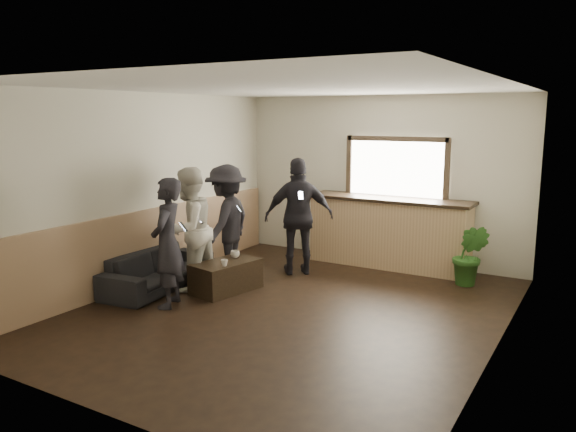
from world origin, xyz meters
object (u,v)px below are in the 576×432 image
Objects in this scene: cup_b at (224,263)px; person_b at (189,229)px; person_d at (299,217)px; person_a at (168,243)px; sofa at (158,269)px; person_c at (227,222)px; bar_counter at (389,228)px; cup_a at (235,254)px; potted_plant at (470,255)px; coffee_table at (226,276)px.

cup_b is 0.74m from person_b.
person_a is at bearing 36.06° from person_d.
person_d reaches higher than sofa.
person_d is at bearing 123.07° from person_c.
bar_counter is 2.69m from cup_a.
person_c is at bearing 124.14° from cup_b.
sofa is at bearing -146.51° from cup_a.
potted_plant is 0.54× the size of person_a.
cup_a is at bearing -124.48° from bar_counter.
sofa is 4.54m from potted_plant.
cup_a is 0.47m from cup_b.
cup_b is 0.05× the size of person_d.
person_d is at bearing 147.56° from person_b.
bar_counter is at bearing 62.69° from cup_b.
potted_plant reaches higher than sofa.
person_a is (-0.26, -0.89, 0.63)m from coffee_table.
cup_b is at bearing -141.68° from potted_plant.
person_d reaches higher than cup_a.
bar_counter is 2.92m from coffee_table.
person_c is at bearing -155.88° from potted_plant.
person_b is at bearing 178.73° from cup_b.
cup_a is at bearing 107.77° from cup_b.
person_a reaches higher than coffee_table.
bar_counter reaches higher than cup_a.
potted_plant is at bearing 34.45° from coffee_table.
person_d reaches higher than cup_b.
cup_a is 1.24m from person_d.
person_d reaches higher than person_b.
sofa is at bearing -43.20° from person_c.
person_a is (-0.39, -0.68, 0.37)m from cup_b.
coffee_table is 3.56m from potted_plant.
person_c is (-0.35, 0.28, 0.39)m from cup_a.
person_b is 1.78m from person_d.
person_a reaches higher than cup_a.
cup_b is at bearing 23.54° from person_c.
cup_b is at bearing -57.77° from coffee_table.
coffee_table is at bearing -121.44° from bar_counter.
person_a is at bearing -102.21° from cup_a.
cup_b is (1.07, 0.16, 0.20)m from sofa.
coffee_table is 1.05× the size of potted_plant.
person_a is at bearing -106.43° from coffee_table.
person_c is (0.12, 0.72, -0.01)m from person_b.
potted_plant is at bearing -17.84° from bar_counter.
person_d is (-2.47, -0.69, 0.46)m from potted_plant.
sofa is at bearing -148.48° from potted_plant.
person_a reaches higher than sofa.
person_d is (0.82, 0.78, 0.04)m from person_c.
cup_b is at bearing -87.37° from sofa.
bar_counter is 1.55× the size of person_c.
coffee_table is 1.12m from person_a.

